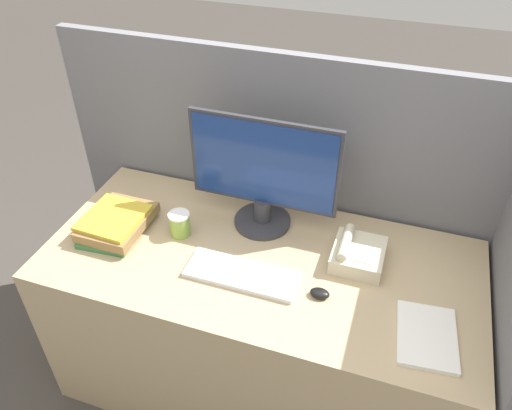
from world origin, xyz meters
TOP-DOWN VIEW (x-y plane):
  - cubicle_panel_rear at (0.00, 0.80)m, footprint 2.05×0.04m
  - cubicle_panel_right at (0.86, 0.41)m, footprint 0.04×0.82m
  - desk at (0.00, 0.38)m, footprint 1.65×0.76m
  - monitor at (-0.06, 0.59)m, footprint 0.59×0.23m
  - keyboard at (-0.03, 0.27)m, footprint 0.41×0.15m
  - mouse at (0.26, 0.27)m, footprint 0.07×0.05m
  - coffee_cup at (-0.34, 0.41)m, footprint 0.08×0.08m
  - book_stack at (-0.59, 0.35)m, footprint 0.24×0.30m
  - desk_telephone at (0.35, 0.48)m, footprint 0.19×0.21m
  - paper_pile at (0.62, 0.20)m, footprint 0.21×0.27m

SIDE VIEW (x-z plane):
  - desk at x=0.00m, z-range 0.00..0.77m
  - cubicle_panel_rear at x=0.00m, z-range 0.00..1.42m
  - cubicle_panel_right at x=0.86m, z-range 0.00..1.42m
  - paper_pile at x=0.62m, z-range 0.77..0.79m
  - keyboard at x=-0.03m, z-range 0.77..0.79m
  - mouse at x=0.26m, z-range 0.77..0.80m
  - desk_telephone at x=0.35m, z-range 0.76..0.86m
  - book_stack at x=-0.59m, z-range 0.77..0.85m
  - coffee_cup at x=-0.34m, z-range 0.77..0.87m
  - monitor at x=-0.06m, z-range 0.76..1.24m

